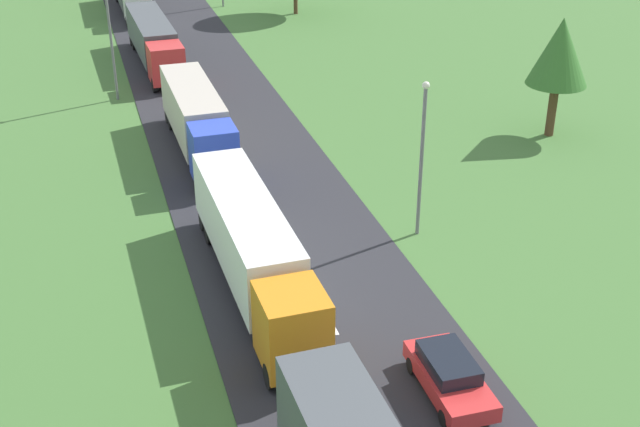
{
  "coord_description": "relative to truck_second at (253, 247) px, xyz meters",
  "views": [
    {
      "loc": [
        -8.77,
        0.14,
        20.03
      ],
      "look_at": [
        1.57,
        34.21,
        1.58
      ],
      "focal_mm": 47.03,
      "sensor_mm": 36.0,
      "label": 1
    }
  ],
  "objects": [
    {
      "name": "truck_third",
      "position": [
        0.26,
        16.1,
        -0.03
      ],
      "size": [
        2.62,
        12.41,
        3.7
      ],
      "color": "blue",
      "rests_on": "road"
    },
    {
      "name": "lamppost_third",
      "position": [
        -3.66,
        27.16,
        2.36
      ],
      "size": [
        0.36,
        0.36,
        8.21
      ],
      "color": "slate",
      "rests_on": "ground"
    },
    {
      "name": "truck_second",
      "position": [
        0.0,
        0.0,
        0.0
      ],
      "size": [
        2.74,
        14.47,
        3.77
      ],
      "color": "orange",
      "rests_on": "road"
    },
    {
      "name": "tree_pine",
      "position": [
        21.99,
        12.41,
        3.15
      ],
      "size": [
        3.75,
        3.75,
        7.5
      ],
      "color": "#513823",
      "rests_on": "ground"
    },
    {
      "name": "lane_marking_centre",
      "position": [
        2.45,
        -9.27,
        -2.16
      ],
      "size": [
        0.16,
        123.55,
        0.01
      ],
      "color": "white",
      "rests_on": "road"
    },
    {
      "name": "lamppost_second",
      "position": [
        8.91,
        2.76,
        2.19
      ],
      "size": [
        0.36,
        0.36,
        7.87
      ],
      "color": "slate",
      "rests_on": "ground"
    },
    {
      "name": "road",
      "position": [
        2.45,
        -6.41,
        -2.19
      ],
      "size": [
        10.0,
        140.0,
        0.06
      ],
      "primitive_type": "cube",
      "color": "#2B2B30",
      "rests_on": "ground"
    },
    {
      "name": "car_third",
      "position": [
        5.22,
        -8.93,
        -1.36
      ],
      "size": [
        1.98,
        4.55,
        1.53
      ],
      "color": "red",
      "rests_on": "road"
    },
    {
      "name": "truck_fourth",
      "position": [
        -0.09,
        34.39,
        -0.17
      ],
      "size": [
        2.88,
        14.13,
        3.42
      ],
      "color": "red",
      "rests_on": "road"
    }
  ]
}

